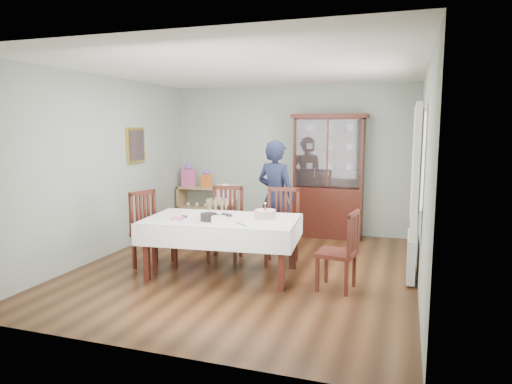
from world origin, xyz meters
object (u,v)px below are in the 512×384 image
at_px(gift_bag_pink, 188,176).
at_px(chair_end_right, 338,266).
at_px(dining_table, 222,246).
at_px(china_cabinet, 329,174).
at_px(chair_end_left, 154,246).
at_px(chair_far_left, 225,238).
at_px(gift_bag_orange, 206,179).
at_px(woman, 276,197).
at_px(sideboard, 201,207).
at_px(high_chair, 226,223).
at_px(chair_far_right, 282,242).
at_px(birthday_cake, 265,215).
at_px(champagne_tray, 218,211).

bearing_deg(gift_bag_pink, chair_end_right, -38.82).
relative_size(dining_table, china_cabinet, 0.97).
height_order(chair_end_left, gift_bag_pink, gift_bag_pink).
bearing_deg(chair_end_left, chair_end_right, -75.04).
height_order(chair_far_left, gift_bag_orange, gift_bag_orange).
height_order(woman, gift_bag_orange, woman).
height_order(sideboard, high_chair, high_chair).
distance_m(china_cabinet, gift_bag_orange, 2.37).
bearing_deg(chair_far_right, china_cabinet, 70.22).
bearing_deg(chair_end_left, sideboard, 27.07).
bearing_deg(chair_end_right, gift_bag_orange, -123.98).
xyz_separation_m(birthday_cake, gift_bag_pink, (-2.33, 2.43, 0.18)).
xyz_separation_m(dining_table, sideboard, (-1.53, 2.60, 0.02)).
xyz_separation_m(chair_far_left, gift_bag_pink, (-1.56, 1.93, 0.68)).
bearing_deg(chair_end_right, chair_far_left, -104.58).
height_order(china_cabinet, birthday_cake, china_cabinet).
relative_size(chair_far_right, gift_bag_pink, 2.39).
distance_m(china_cabinet, chair_end_right, 2.86).
height_order(china_cabinet, gift_bag_orange, china_cabinet).
distance_m(chair_far_left, woman, 1.02).
bearing_deg(birthday_cake, champagne_tray, -173.39).
distance_m(chair_end_right, gift_bag_orange, 4.03).
relative_size(china_cabinet, chair_far_left, 2.03).
bearing_deg(sideboard, high_chair, -51.96).
relative_size(chair_far_right, gift_bag_orange, 3.19).
height_order(gift_bag_pink, gift_bag_orange, gift_bag_pink).
relative_size(high_chair, champagne_tray, 2.63).
bearing_deg(woman, dining_table, 90.61).
bearing_deg(woman, chair_far_left, 62.65).
bearing_deg(high_chair, gift_bag_orange, 119.80).
bearing_deg(champagne_tray, gift_bag_orange, 117.44).
bearing_deg(sideboard, woman, -35.14).
distance_m(champagne_tray, gift_bag_orange, 2.83).
distance_m(champagne_tray, gift_bag_pink, 3.03).
height_order(chair_far_right, gift_bag_orange, gift_bag_orange).
distance_m(chair_far_right, woman, 0.82).
bearing_deg(woman, high_chair, 19.98).
xyz_separation_m(dining_table, chair_end_left, (-1.01, -0.05, -0.07)).
height_order(sideboard, chair_far_left, chair_far_left).
height_order(woman, gift_bag_pink, woman).
bearing_deg(woman, sideboard, -17.83).
height_order(chair_far_right, chair_end_left, chair_far_right).
xyz_separation_m(dining_table, chair_far_right, (0.63, 0.71, -0.06)).
height_order(high_chair, birthday_cake, high_chair).
relative_size(china_cabinet, woman, 1.24).
bearing_deg(champagne_tray, chair_far_right, 41.69).
xyz_separation_m(sideboard, chair_far_right, (2.15, -1.89, -0.08)).
relative_size(dining_table, high_chair, 1.99).
relative_size(champagne_tray, gift_bag_pink, 0.89).
bearing_deg(woman, chair_end_right, 148.06).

